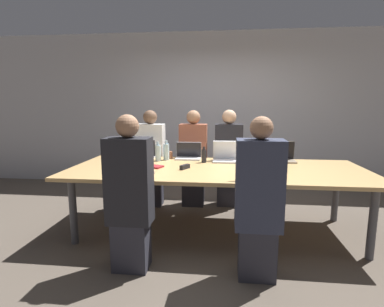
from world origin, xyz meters
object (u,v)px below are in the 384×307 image
(cup_near_left, at_px, (115,170))
(cup_far_center, at_px, (249,160))
(laptop_far_left, at_px, (144,153))
(person_far_midleft, at_px, (193,160))
(cup_far_left, at_px, (123,156))
(laptop_far_center, at_px, (226,155))
(laptop_far_midleft, at_px, (188,154))
(laptop_far_right, at_px, (282,156))
(laptop_near_midright, at_px, (255,172))
(bottle_far_center, at_px, (204,156))
(person_near_midright, at_px, (259,202))
(cup_far_right, at_px, (264,158))
(bottle_far_left, at_px, (158,153))
(stapler, at_px, (185,167))
(person_far_left, at_px, (151,160))
(bottle_far_midleft, at_px, (166,152))
(person_near_left, at_px, (130,197))
(person_far_center, at_px, (228,160))
(laptop_near_left, at_px, (137,170))
(cup_far_midleft, at_px, (170,155))

(cup_near_left, bearing_deg, cup_far_center, 28.38)
(laptop_far_left, distance_m, person_far_midleft, 0.77)
(cup_far_left, relative_size, laptop_far_center, 0.27)
(laptop_far_midleft, distance_m, cup_near_left, 1.19)
(cup_far_center, bearing_deg, laptop_far_right, 19.77)
(laptop_near_midright, xyz_separation_m, laptop_far_right, (0.45, 1.02, 0.00))
(bottle_far_center, xyz_separation_m, person_near_midright, (0.56, -1.26, -0.18))
(cup_far_left, relative_size, bottle_far_center, 0.45)
(cup_far_center, xyz_separation_m, laptop_near_midright, (0.00, -0.86, 0.03))
(cup_far_right, bearing_deg, cup_far_center, -144.98)
(bottle_far_left, bearing_deg, laptop_far_center, 5.65)
(cup_far_center, relative_size, person_near_midright, 0.06)
(stapler, bearing_deg, laptop_far_right, 54.80)
(person_far_left, relative_size, cup_near_left, 17.82)
(laptop_far_left, bearing_deg, bottle_far_left, -37.57)
(laptop_far_midleft, distance_m, bottle_far_midleft, 0.31)
(cup_far_left, relative_size, laptop_far_midleft, 0.27)
(bottle_far_center, relative_size, bottle_far_midleft, 0.77)
(bottle_far_left, distance_m, laptop_near_midright, 1.45)
(person_near_left, bearing_deg, laptop_far_midleft, -103.43)
(person_near_left, height_order, cup_near_left, person_near_left)
(person_far_center, bearing_deg, laptop_far_center, -93.91)
(person_far_left, relative_size, person_far_midleft, 1.00)
(person_near_midright, relative_size, laptop_far_right, 4.52)
(cup_far_center, relative_size, stapler, 0.53)
(laptop_far_right, bearing_deg, cup_far_center, -160.23)
(laptop_far_center, xyz_separation_m, person_near_left, (-0.86, -1.36, -0.16))
(bottle_far_center, bearing_deg, laptop_far_left, 165.33)
(person_near_left, bearing_deg, laptop_near_left, -82.76)
(laptop_near_midright, bearing_deg, stapler, -27.73)
(person_far_center, relative_size, laptop_near_left, 4.56)
(person_far_midleft, relative_size, laptop_near_midright, 4.16)
(person_far_midleft, bearing_deg, laptop_near_left, -106.89)
(laptop_far_left, distance_m, person_near_midright, 2.05)
(laptop_near_left, bearing_deg, person_far_midleft, -106.89)
(laptop_far_right, bearing_deg, cup_far_left, -179.05)
(cup_far_center, distance_m, person_near_left, 1.73)
(person_far_center, bearing_deg, cup_far_midleft, -151.48)
(cup_far_left, relative_size, person_near_left, 0.06)
(laptop_far_center, xyz_separation_m, stapler, (-0.47, -0.54, -0.05))
(laptop_far_midleft, height_order, laptop_far_right, laptop_far_right)
(person_far_left, relative_size, bottle_far_midleft, 5.43)
(person_far_left, bearing_deg, laptop_near_midright, -43.86)
(cup_far_left, bearing_deg, person_far_center, 18.51)
(cup_far_left, distance_m, person_far_midleft, 1.02)
(person_far_midleft, relative_size, laptop_near_left, 4.54)
(laptop_far_midleft, bearing_deg, cup_far_midleft, -174.86)
(cup_far_center, bearing_deg, bottle_far_center, -175.95)
(bottle_far_center, bearing_deg, laptop_near_left, -127.21)
(bottle_far_left, relative_size, cup_far_right, 2.83)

